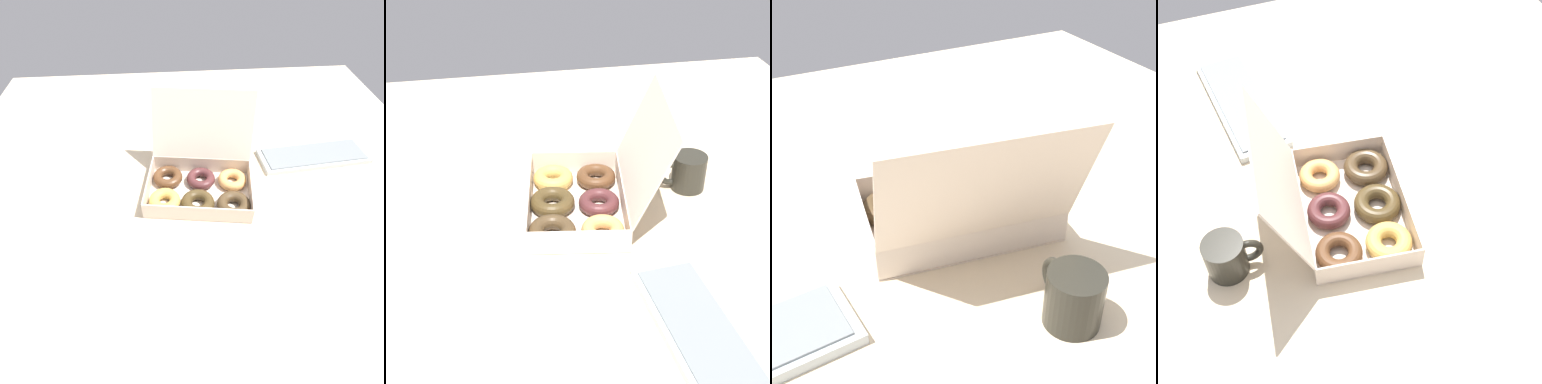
# 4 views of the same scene
# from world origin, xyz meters

# --- Properties ---
(ground_plane) EXTENTS (1.80, 1.80, 0.02)m
(ground_plane) POSITION_xyz_m (0.00, 0.00, -0.01)
(ground_plane) COLOR beige
(donut_box) EXTENTS (0.38, 0.37, 0.27)m
(donut_box) POSITION_xyz_m (-0.01, 0.00, 0.04)
(donut_box) COLOR beige
(donut_box) RESTS_ON ground_plane
(keyboard) EXTENTS (0.41, 0.17, 0.02)m
(keyboard) POSITION_xyz_m (0.43, 0.14, 0.01)
(keyboard) COLOR #B5C0C4
(keyboard) RESTS_ON ground_plane
(coffee_mug) EXTENTS (0.09, 0.12, 0.09)m
(coffee_mug) POSITION_xyz_m (-0.05, 0.28, 0.05)
(coffee_mug) COLOR #28261F
(coffee_mug) RESTS_ON ground_plane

